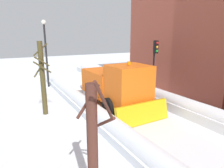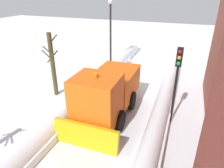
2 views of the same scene
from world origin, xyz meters
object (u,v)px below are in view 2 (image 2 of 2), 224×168
(traffic_light_pole, at_px, (177,72))
(street_lamp, at_px, (111,26))
(plow_truck, at_px, (107,92))
(skier, at_px, (129,69))
(bare_tree_near, at_px, (53,64))

(traffic_light_pole, height_order, street_lamp, street_lamp)
(traffic_light_pole, bearing_deg, plow_truck, 7.35)
(skier, relative_size, street_lamp, 0.31)
(plow_truck, xyz_separation_m, bare_tree_near, (4.20, -1.09, 0.70))
(bare_tree_near, bearing_deg, skier, -136.26)
(traffic_light_pole, height_order, bare_tree_near, bare_tree_near)
(bare_tree_near, bearing_deg, plow_truck, 165.44)
(skier, height_order, bare_tree_near, bare_tree_near)
(traffic_light_pole, bearing_deg, bare_tree_near, -4.75)
(plow_truck, relative_size, bare_tree_near, 1.42)
(street_lamp, xyz_separation_m, bare_tree_near, (1.55, 6.51, -1.46))
(traffic_light_pole, distance_m, bare_tree_near, 7.76)
(traffic_light_pole, relative_size, street_lamp, 0.72)
(skier, height_order, traffic_light_pole, traffic_light_pole)
(plow_truck, xyz_separation_m, street_lamp, (2.65, -7.60, 2.16))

